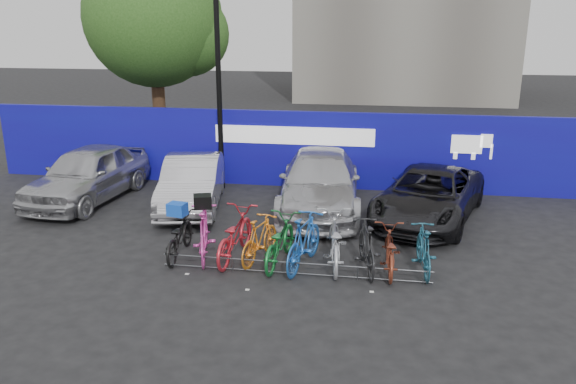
% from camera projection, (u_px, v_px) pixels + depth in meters
% --- Properties ---
extents(ground, '(100.00, 100.00, 0.00)m').
position_uv_depth(ground, '(298.00, 264.00, 12.15)').
color(ground, black).
rests_on(ground, ground).
extents(hoarding, '(22.00, 0.18, 2.40)m').
position_uv_depth(hoarding, '(326.00, 150.00, 17.47)').
color(hoarding, '#110989').
rests_on(hoarding, ground).
extents(tree, '(5.40, 5.20, 7.80)m').
position_uv_depth(tree, '(160.00, 21.00, 21.23)').
color(tree, '#382314').
rests_on(tree, ground).
extents(lamppost, '(0.25, 0.50, 6.11)m').
position_uv_depth(lamppost, '(219.00, 83.00, 16.80)').
color(lamppost, black).
rests_on(lamppost, ground).
extents(bike_rack, '(5.60, 0.03, 0.30)m').
position_uv_depth(bike_rack, '(294.00, 268.00, 11.53)').
color(bike_rack, '#595B60').
rests_on(bike_rack, ground).
extents(car_0, '(2.30, 4.85, 1.60)m').
position_uv_depth(car_0, '(88.00, 174.00, 16.29)').
color(car_0, '#AAAAAE').
rests_on(car_0, ground).
extents(car_1, '(2.30, 4.52, 1.42)m').
position_uv_depth(car_1, '(192.00, 182.00, 15.74)').
color(car_1, silver).
rests_on(car_1, ground).
extents(car_2, '(2.55, 5.47, 1.54)m').
position_uv_depth(car_2, '(320.00, 182.00, 15.57)').
color(car_2, '#B7B7BC').
rests_on(car_2, ground).
extents(car_3, '(3.57, 5.27, 1.34)m').
position_uv_depth(car_3, '(429.00, 195.00, 14.71)').
color(car_3, black).
rests_on(car_3, ground).
extents(bike_0, '(0.75, 1.87, 0.96)m').
position_uv_depth(bike_0, '(179.00, 236.00, 12.41)').
color(bike_0, black).
rests_on(bike_0, ground).
extents(bike_1, '(1.02, 2.02, 1.17)m').
position_uv_depth(bike_1, '(204.00, 233.00, 12.29)').
color(bike_1, '#ED45B4').
rests_on(bike_1, ground).
extents(bike_2, '(0.92, 2.14, 1.10)m').
position_uv_depth(bike_2, '(234.00, 235.00, 12.28)').
color(bike_2, red).
rests_on(bike_2, ground).
extents(bike_3, '(0.89, 1.74, 1.00)m').
position_uv_depth(bike_3, '(260.00, 239.00, 12.17)').
color(bike_3, orange).
rests_on(bike_3, ground).
extents(bike_4, '(0.91, 2.03, 1.03)m').
position_uv_depth(bike_4, '(279.00, 241.00, 12.02)').
color(bike_4, '#16712D').
rests_on(bike_4, ground).
extents(bike_5, '(0.97, 2.03, 1.18)m').
position_uv_depth(bike_5, '(304.00, 241.00, 11.82)').
color(bike_5, blue).
rests_on(bike_5, ground).
extents(bike_6, '(0.97, 2.17, 1.10)m').
position_uv_depth(bike_6, '(334.00, 241.00, 11.94)').
color(bike_6, '#B1B3B8').
rests_on(bike_6, ground).
extents(bike_7, '(0.84, 1.86, 1.08)m').
position_uv_depth(bike_7, '(367.00, 246.00, 11.67)').
color(bike_7, '#242526').
rests_on(bike_7, ground).
extents(bike_8, '(0.68, 1.79, 0.93)m').
position_uv_depth(bike_8, '(389.00, 250.00, 11.66)').
color(bike_8, maroon).
rests_on(bike_8, ground).
extents(bike_9, '(0.62, 1.71, 1.01)m').
position_uv_depth(bike_9, '(424.00, 249.00, 11.60)').
color(bike_9, '#1F5B72').
rests_on(bike_9, ground).
extents(cargo_crate, '(0.44, 0.36, 0.28)m').
position_uv_depth(cargo_crate, '(177.00, 209.00, 12.24)').
color(cargo_crate, blue).
rests_on(cargo_crate, bike_0).
extents(cargo_topcase, '(0.47, 0.45, 0.28)m').
position_uv_depth(cargo_topcase, '(203.00, 201.00, 12.08)').
color(cargo_topcase, black).
rests_on(cargo_topcase, bike_1).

